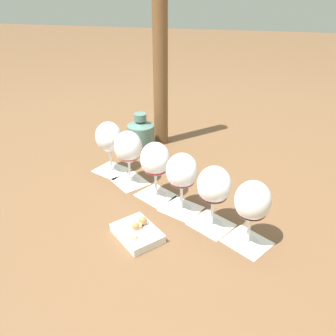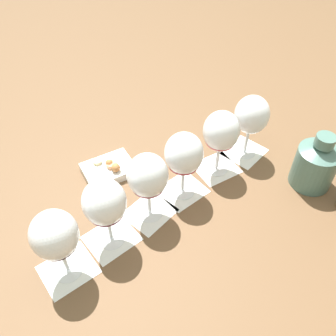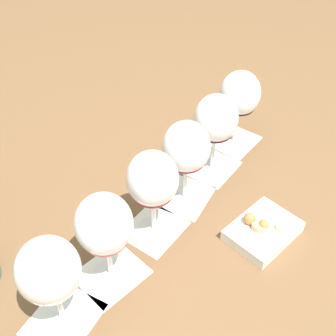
{
  "view_description": "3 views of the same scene",
  "coord_description": "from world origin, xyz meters",
  "px_view_note": "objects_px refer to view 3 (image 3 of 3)",
  "views": [
    {
      "loc": [
        0.19,
        -0.94,
        0.66
      ],
      "look_at": [
        0.0,
        0.0,
        0.12
      ],
      "focal_mm": 38.0,
      "sensor_mm": 36.0,
      "label": 1
    },
    {
      "loc": [
        0.56,
        0.18,
        0.72
      ],
      "look_at": [
        0.0,
        0.0,
        0.12
      ],
      "focal_mm": 38.0,
      "sensor_mm": 36.0,
      "label": 2
    },
    {
      "loc": [
        -0.6,
        -0.03,
        0.65
      ],
      "look_at": [
        0.0,
        0.0,
        0.12
      ],
      "focal_mm": 45.0,
      "sensor_mm": 36.0,
      "label": 3
    }
  ],
  "objects_px": {
    "wine_glass_2": "(152,182)",
    "wine_glass_5": "(240,97)",
    "snack_dish": "(263,230)",
    "wine_glass_0": "(49,273)",
    "wine_glass_3": "(186,150)",
    "wine_glass_4": "(216,122)",
    "wine_glass_1": "(104,227)"
  },
  "relations": [
    {
      "from": "wine_glass_2",
      "to": "wine_glass_4",
      "type": "bearing_deg",
      "value": -31.44
    },
    {
      "from": "wine_glass_3",
      "to": "wine_glass_2",
      "type": "bearing_deg",
      "value": 148.28
    },
    {
      "from": "wine_glass_4",
      "to": "wine_glass_3",
      "type": "bearing_deg",
      "value": 148.82
    },
    {
      "from": "wine_glass_2",
      "to": "wine_glass_5",
      "type": "relative_size",
      "value": 1.0
    },
    {
      "from": "wine_glass_3",
      "to": "wine_glass_4",
      "type": "xyz_separation_m",
      "value": [
        0.1,
        -0.06,
        0.0
      ]
    },
    {
      "from": "wine_glass_1",
      "to": "snack_dish",
      "type": "xyz_separation_m",
      "value": [
        0.11,
        -0.28,
        -0.12
      ]
    },
    {
      "from": "wine_glass_1",
      "to": "wine_glass_4",
      "type": "bearing_deg",
      "value": -31.61
    },
    {
      "from": "wine_glass_0",
      "to": "snack_dish",
      "type": "relative_size",
      "value": 1.13
    },
    {
      "from": "wine_glass_3",
      "to": "wine_glass_4",
      "type": "relative_size",
      "value": 1.0
    },
    {
      "from": "wine_glass_4",
      "to": "wine_glass_5",
      "type": "bearing_deg",
      "value": -29.24
    },
    {
      "from": "wine_glass_0",
      "to": "wine_glass_2",
      "type": "distance_m",
      "value": 0.24
    },
    {
      "from": "wine_glass_2",
      "to": "wine_glass_5",
      "type": "bearing_deg",
      "value": -30.69
    },
    {
      "from": "snack_dish",
      "to": "wine_glass_2",
      "type": "bearing_deg",
      "value": 89.09
    },
    {
      "from": "wine_glass_5",
      "to": "snack_dish",
      "type": "bearing_deg",
      "value": -173.15
    },
    {
      "from": "wine_glass_2",
      "to": "snack_dish",
      "type": "distance_m",
      "value": 0.24
    },
    {
      "from": "wine_glass_2",
      "to": "wine_glass_5",
      "type": "xyz_separation_m",
      "value": [
        0.3,
        -0.18,
        -0.0
      ]
    },
    {
      "from": "wine_glass_0",
      "to": "wine_glass_2",
      "type": "bearing_deg",
      "value": -33.44
    },
    {
      "from": "wine_glass_0",
      "to": "wine_glass_3",
      "type": "relative_size",
      "value": 1.0
    },
    {
      "from": "wine_glass_1",
      "to": "wine_glass_2",
      "type": "height_order",
      "value": "same"
    },
    {
      "from": "wine_glass_0",
      "to": "wine_glass_2",
      "type": "xyz_separation_m",
      "value": [
        0.2,
        -0.13,
        0.0
      ]
    },
    {
      "from": "wine_glass_0",
      "to": "wine_glass_3",
      "type": "xyz_separation_m",
      "value": [
        0.3,
        -0.19,
        0.0
      ]
    },
    {
      "from": "wine_glass_2",
      "to": "wine_glass_3",
      "type": "xyz_separation_m",
      "value": [
        0.1,
        -0.06,
        -0.0
      ]
    },
    {
      "from": "wine_glass_1",
      "to": "wine_glass_4",
      "type": "relative_size",
      "value": 1.0
    },
    {
      "from": "wine_glass_1",
      "to": "wine_glass_2",
      "type": "relative_size",
      "value": 1.0
    },
    {
      "from": "wine_glass_0",
      "to": "wine_glass_1",
      "type": "xyz_separation_m",
      "value": [
        0.09,
        -0.07,
        0.0
      ]
    },
    {
      "from": "wine_glass_4",
      "to": "wine_glass_5",
      "type": "height_order",
      "value": "same"
    },
    {
      "from": "wine_glass_2",
      "to": "wine_glass_4",
      "type": "height_order",
      "value": "same"
    },
    {
      "from": "wine_glass_0",
      "to": "snack_dish",
      "type": "distance_m",
      "value": 0.42
    },
    {
      "from": "wine_glass_2",
      "to": "snack_dish",
      "type": "bearing_deg",
      "value": -90.91
    },
    {
      "from": "wine_glass_0",
      "to": "snack_dish",
      "type": "xyz_separation_m",
      "value": [
        0.2,
        -0.35,
        -0.12
      ]
    },
    {
      "from": "wine_glass_1",
      "to": "snack_dish",
      "type": "height_order",
      "value": "wine_glass_1"
    },
    {
      "from": "wine_glass_4",
      "to": "snack_dish",
      "type": "bearing_deg",
      "value": -154.51
    }
  ]
}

